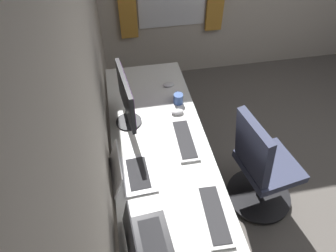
# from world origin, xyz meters

# --- Properties ---
(wall_back) EXTENTS (4.97, 0.10, 2.60)m
(wall_back) POSITION_xyz_m (0.00, 2.03, 1.30)
(wall_back) COLOR beige
(wall_back) RESTS_ON ground
(desk) EXTENTS (2.17, 0.70, 0.73)m
(desk) POSITION_xyz_m (0.22, 1.61, 0.67)
(desk) COLOR white
(desk) RESTS_ON ground
(drawer_pedestal) EXTENTS (0.40, 0.51, 0.69)m
(drawer_pedestal) POSITION_xyz_m (0.09, 1.64, 0.35)
(drawer_pedestal) COLOR white
(drawer_pedestal) RESTS_ON ground
(monitor_primary) EXTENTS (0.50, 0.20, 0.43)m
(monitor_primary) POSITION_xyz_m (0.53, 1.81, 0.98)
(monitor_primary) COLOR black
(monitor_primary) RESTS_ON desk
(laptop_leftmost) EXTENTS (0.37, 0.27, 0.20)m
(laptop_leftmost) POSITION_xyz_m (-0.46, 1.82, 0.78)
(laptop_leftmost) COLOR black
(laptop_leftmost) RESTS_ON desk
(laptop_left) EXTENTS (0.34, 0.30, 0.20)m
(laptop_left) POSITION_xyz_m (0.02, 1.85, 0.78)
(laptop_left) COLOR silver
(laptop_left) RESTS_ON desk
(keyboard_main) EXTENTS (0.42, 0.15, 0.02)m
(keyboard_main) POSITION_xyz_m (0.26, 1.43, 0.74)
(keyboard_main) COLOR silver
(keyboard_main) RESTS_ON desk
(keyboard_spare) EXTENTS (0.43, 0.16, 0.02)m
(keyboard_spare) POSITION_xyz_m (-0.36, 1.39, 0.74)
(keyboard_spare) COLOR silver
(keyboard_spare) RESTS_ON desk
(mouse_main) EXTENTS (0.06, 0.10, 0.03)m
(mouse_main) POSITION_xyz_m (0.56, 1.42, 0.75)
(mouse_main) COLOR silver
(mouse_main) RESTS_ON desk
(mouse_spare) EXTENTS (0.06, 0.10, 0.03)m
(mouse_spare) POSITION_xyz_m (0.94, 1.42, 0.75)
(mouse_spare) COLOR silver
(mouse_spare) RESTS_ON desk
(coffee_mug) EXTENTS (0.12, 0.08, 0.09)m
(coffee_mug) POSITION_xyz_m (0.70, 1.38, 0.77)
(coffee_mug) COLOR #335193
(coffee_mug) RESTS_ON desk
(office_chair) EXTENTS (0.56, 0.58, 0.97)m
(office_chair) POSITION_xyz_m (0.10, 0.83, 0.46)
(office_chair) COLOR #383D56
(office_chair) RESTS_ON ground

